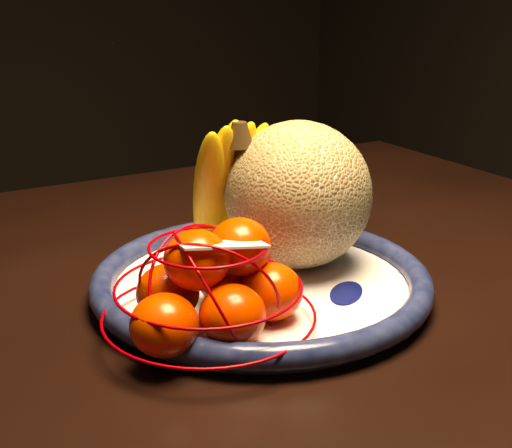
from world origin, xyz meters
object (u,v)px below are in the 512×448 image
mandarin_bag (214,288)px  dining_table (57,399)px  cantaloupe (298,195)px  banana_bunch (221,183)px  fruit_bowl (261,282)px

mandarin_bag → dining_table: bearing=137.9°
cantaloupe → mandarin_bag: 0.16m
dining_table → banana_bunch: 0.26m
cantaloupe → mandarin_bag: cantaloupe is taller
cantaloupe → banana_bunch: size_ratio=0.92×
fruit_bowl → banana_bunch: banana_bunch is taller
dining_table → banana_bunch: bearing=9.5°
fruit_bowl → cantaloupe: bearing=21.5°
dining_table → fruit_bowl: size_ratio=4.55×
banana_bunch → cantaloupe: bearing=-52.3°
dining_table → mandarin_bag: 0.20m
dining_table → cantaloupe: 0.30m
mandarin_bag → fruit_bowl: bearing=35.6°
fruit_bowl → banana_bunch: 0.11m
fruit_bowl → mandarin_bag: 0.11m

